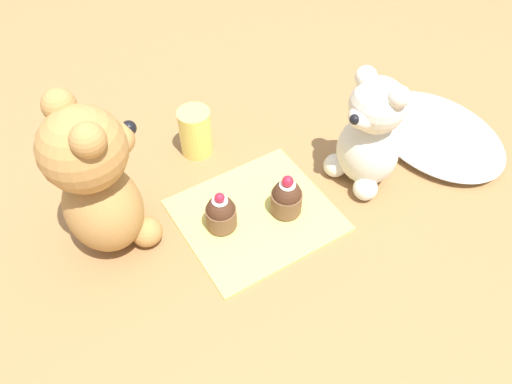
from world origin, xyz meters
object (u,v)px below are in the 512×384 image
cupcake_near_cream_bear (287,197)px  teddy_bear_tan (97,182)px  cupcake_near_tan_bear (221,213)px  juice_glass (195,132)px  teddy_bear_cream (369,136)px

cupcake_near_cream_bear → teddy_bear_tan: bearing=-111.6°
cupcake_near_tan_bear → juice_glass: 0.18m
cupcake_near_tan_bear → juice_glass: bearing=164.8°
teddy_bear_cream → teddy_bear_tan: teddy_bear_tan is taller
teddy_bear_tan → cupcake_near_cream_bear: bearing=-118.0°
teddy_bear_tan → cupcake_near_cream_bear: size_ratio=3.38×
teddy_bear_cream → teddy_bear_tan: (-0.10, -0.39, 0.03)m
teddy_bear_tan → cupcake_near_tan_bear: size_ratio=3.57×
cupcake_near_cream_bear → juice_glass: (-0.20, -0.05, 0.01)m
teddy_bear_cream → cupcake_near_cream_bear: size_ratio=2.72×
teddy_bear_cream → teddy_bear_tan: bearing=-112.1°
cupcake_near_cream_bear → cupcake_near_tan_bear: bearing=-105.3°
teddy_bear_tan → cupcake_near_cream_bear: (0.10, 0.24, -0.09)m
cupcake_near_cream_bear → juice_glass: bearing=-164.8°
teddy_bear_cream → juice_glass: teddy_bear_cream is taller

